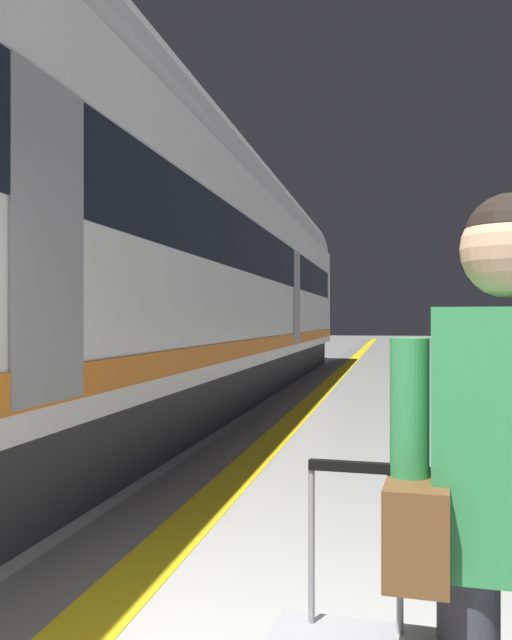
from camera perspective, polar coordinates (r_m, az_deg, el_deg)
safety_line_strip at (r=12.00m, az=4.68°, el=-6.71°), size 0.36×80.00×0.01m
tactile_edge_band at (r=12.05m, az=3.01°, el=-6.69°), size 0.66×80.00×0.01m
high_speed_train at (r=9.53m, az=-10.59°, el=6.60°), size 2.94×31.91×4.97m
traveller_foreground at (r=1.69m, az=19.82°, el=-14.76°), size 0.55×0.29×1.70m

